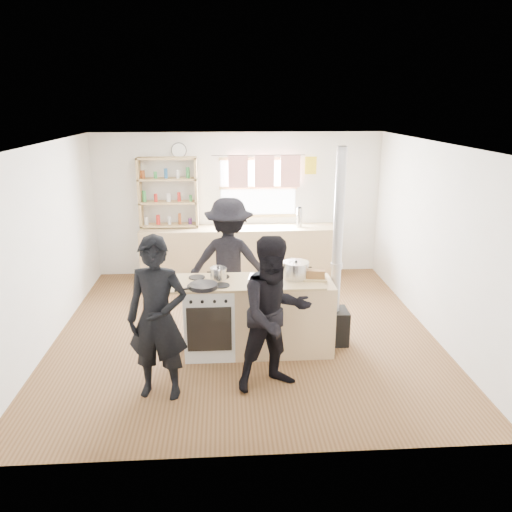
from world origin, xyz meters
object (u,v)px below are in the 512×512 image
thermos (299,217)px  person_far (229,262)px  cooking_island (258,316)px  stockpot_stove (218,273)px  stockpot_counter (296,270)px  skillet_greens (203,286)px  flue_heater (335,295)px  bread_board (315,275)px  person_near_right (275,314)px  person_near_left (158,319)px  roast_tray (262,279)px

thermos → person_far: bearing=-123.4°
cooking_island → stockpot_stove: (-0.48, 0.07, 0.54)m
cooking_island → stockpot_counter: 0.73m
stockpot_stove → thermos: bearing=62.9°
skillet_greens → stockpot_stove: bearing=59.0°
skillet_greens → flue_heater: bearing=12.7°
bread_board → person_near_right: (-0.57, -0.82, -0.13)m
stockpot_counter → person_near_left: 1.84m
roast_tray → thermos: bearing=73.1°
stockpot_counter → flue_heater: flue_heater is taller
cooking_island → stockpot_stove: 0.72m
thermos → skillet_greens: size_ratio=0.77×
skillet_greens → bread_board: 1.36m
bread_board → person_far: (-1.03, 0.90, -0.09)m
stockpot_stove → flue_heater: bearing=3.2°
thermos → bread_board: bearing=-94.4°
stockpot_counter → person_near_right: bearing=-111.3°
bread_board → person_far: bearing=138.9°
stockpot_counter → person_near_right: (-0.34, -0.88, -0.19)m
flue_heater → person_near_right: size_ratio=1.47×
roast_tray → flue_heater: bearing=13.7°
thermos → person_near_right: (-0.79, -3.60, -0.22)m
flue_heater → bread_board: bearing=-151.1°
bread_board → person_near_left: size_ratio=0.18×
bread_board → person_near_left: (-1.79, -0.91, -0.11)m
roast_tray → flue_heater: (0.94, 0.23, -0.31)m
person_near_right → person_far: 1.78m
roast_tray → bread_board: 0.65m
stockpot_stove → person_far: person_far is taller
skillet_greens → roast_tray: 0.71m
thermos → person_near_left: bearing=-118.5°
cooking_island → thermos: bearing=71.9°
stockpot_counter → bread_board: (0.23, -0.06, -0.05)m
thermos → person_near_left: (-2.00, -3.68, -0.20)m
stockpot_stove → stockpot_counter: (0.94, -0.02, 0.03)m
flue_heater → person_far: bearing=150.8°
stockpot_counter → person_near_left: bearing=-148.2°
stockpot_counter → person_near_left: person_near_left is taller
thermos → skillet_greens: 3.37m
cooking_island → skillet_greens: size_ratio=4.56×
bread_board → stockpot_stove: bearing=176.1°
thermos → bread_board: size_ratio=1.09×
skillet_greens → bread_board: bearing=8.8°
stockpot_stove → person_near_left: person_near_left is taller
stockpot_stove → person_near_right: 1.09m
thermos → skillet_greens: bearing=-117.5°
thermos → bread_board: thermos is taller
skillet_greens → person_near_left: size_ratio=0.25×
flue_heater → person_near_left: size_ratio=1.44×
skillet_greens → stockpot_counter: stockpot_counter is taller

